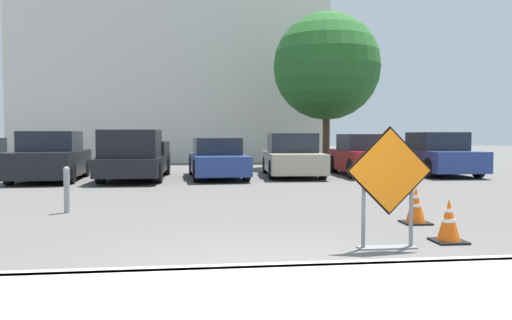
{
  "coord_description": "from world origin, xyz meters",
  "views": [
    {
      "loc": [
        -0.77,
        -5.02,
        1.48
      ],
      "look_at": [
        0.72,
        7.17,
        0.86
      ],
      "focal_mm": 35.0,
      "sensor_mm": 36.0,
      "label": 1
    }
  ],
  "objects": [
    {
      "name": "curb_lip",
      "position": [
        0.0,
        0.0,
        0.07
      ],
      "size": [
        29.52,
        0.2,
        0.14
      ],
      "color": "#ADAAA3",
      "rests_on": "ground_plane"
    },
    {
      "name": "building_facade_backdrop",
      "position": [
        -1.88,
        23.69,
        4.33
      ],
      "size": [
        16.66,
        5.0,
        8.66
      ],
      "color": "beige",
      "rests_on": "ground_plane"
    },
    {
      "name": "street_tree_behind_lot",
      "position": [
        5.02,
        16.63,
        4.49
      ],
      "size": [
        4.72,
        4.72,
        6.86
      ],
      "color": "#513823",
      "rests_on": "ground_plane"
    },
    {
      "name": "traffic_cone_nearest",
      "position": [
        2.69,
        1.41,
        0.29
      ],
      "size": [
        0.43,
        0.43,
        0.6
      ],
      "color": "black",
      "rests_on": "ground_plane"
    },
    {
      "name": "pickup_truck",
      "position": [
        -2.73,
        11.67,
        0.74
      ],
      "size": [
        2.04,
        5.3,
        1.63
      ],
      "rotation": [
        0.0,
        0.0,
        3.12
      ],
      "color": "black",
      "rests_on": "ground_plane"
    },
    {
      "name": "road_closed_sign",
      "position": [
        1.71,
        1.12,
        0.88
      ],
      "size": [
        1.14,
        0.2,
        1.59
      ],
      "color": "black",
      "rests_on": "ground_plane"
    },
    {
      "name": "parked_car_fifth",
      "position": [
        5.38,
        12.48,
        0.69
      ],
      "size": [
        2.04,
        4.15,
        1.5
      ],
      "rotation": [
        0.0,
        0.0,
        3.1
      ],
      "color": "maroon",
      "rests_on": "ground_plane"
    },
    {
      "name": "parked_car_third",
      "position": [
        -0.02,
        12.1,
        0.64
      ],
      "size": [
        1.97,
        4.53,
        1.37
      ],
      "rotation": [
        0.0,
        0.0,
        3.2
      ],
      "color": "navy",
      "rests_on": "ground_plane"
    },
    {
      "name": "ground_plane",
      "position": [
        0.0,
        10.0,
        0.0
      ],
      "size": [
        96.0,
        96.0,
        0.0
      ],
      "primitive_type": "plane",
      "color": "#565451"
    },
    {
      "name": "traffic_cone_second",
      "position": [
        2.87,
        2.84,
        0.3
      ],
      "size": [
        0.44,
        0.44,
        0.61
      ],
      "color": "black",
      "rests_on": "ground_plane"
    },
    {
      "name": "parked_car_sixth",
      "position": [
        8.07,
        12.33,
        0.72
      ],
      "size": [
        2.05,
        4.16,
        1.57
      ],
      "rotation": [
        0.0,
        0.0,
        3.11
      ],
      "color": "navy",
      "rests_on": "ground_plane"
    },
    {
      "name": "parked_car_second",
      "position": [
        -5.42,
        11.78,
        0.72
      ],
      "size": [
        2.1,
        4.33,
        1.59
      ],
      "rotation": [
        0.0,
        0.0,
        3.19
      ],
      "color": "black",
      "rests_on": "ground_plane"
    },
    {
      "name": "parked_car_fourth",
      "position": [
        2.68,
        12.52,
        0.69
      ],
      "size": [
        2.12,
        4.53,
        1.53
      ],
      "rotation": [
        0.0,
        0.0,
        3.08
      ],
      "color": "#A39984",
      "rests_on": "ground_plane"
    },
    {
      "name": "bollard_nearest",
      "position": [
        -3.19,
        4.73,
        0.47
      ],
      "size": [
        0.12,
        0.12,
        0.88
      ],
      "color": "gray",
      "rests_on": "ground_plane"
    }
  ]
}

